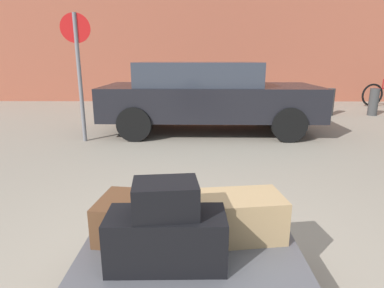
# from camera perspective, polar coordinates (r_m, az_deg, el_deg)

# --- Properties ---
(luggage_cart) EXTENTS (1.36, 0.80, 0.34)m
(luggage_cart) POSITION_cam_1_polar(r_m,az_deg,el_deg) (2.16, -0.29, -19.33)
(luggage_cart) COLOR #4C4C51
(luggage_cart) RESTS_ON ground_plane
(duffel_bag_black_rear_left) EXTENTS (0.67, 0.31, 0.31)m
(duffel_bag_black_rear_left) POSITION_cam_1_polar(r_m,az_deg,el_deg) (1.90, -4.55, -16.53)
(duffel_bag_black_rear_left) COLOR black
(duffel_bag_black_rear_left) RESTS_ON luggage_cart
(duffel_bag_tan_front_right) EXTENTS (0.66, 0.41, 0.29)m
(duffel_bag_tan_front_right) POSITION_cam_1_polar(r_m,az_deg,el_deg) (2.18, 7.68, -12.63)
(duffel_bag_tan_front_right) COLOR #9E7F56
(duffel_bag_tan_front_right) RESTS_ON luggage_cart
(suitcase_brown_center) EXTENTS (0.54, 0.45, 0.26)m
(suitcase_brown_center) POSITION_cam_1_polar(r_m,az_deg,el_deg) (2.20, -9.74, -12.83)
(suitcase_brown_center) COLOR #51331E
(suitcase_brown_center) RESTS_ON luggage_cart
(duffel_bag_black_topmost_pile) EXTENTS (0.38, 0.29, 0.19)m
(duffel_bag_black_topmost_pile) POSITION_cam_1_polar(r_m,az_deg,el_deg) (1.78, -4.72, -9.60)
(duffel_bag_black_topmost_pile) COLOR black
(duffel_bag_black_topmost_pile) RESTS_ON duffel_bag_black_rear_left
(parked_car) EXTENTS (4.32, 1.96, 1.42)m
(parked_car) POSITION_cam_1_polar(r_m,az_deg,el_deg) (6.67, 2.70, 8.69)
(parked_car) COLOR black
(parked_car) RESTS_ON ground_plane
(bollard_kerb_near) EXTENTS (0.24, 0.24, 0.72)m
(bollard_kerb_near) POSITION_cam_1_polar(r_m,az_deg,el_deg) (8.96, 14.50, 7.27)
(bollard_kerb_near) COLOR #383838
(bollard_kerb_near) RESTS_ON ground_plane
(bollard_kerb_mid) EXTENTS (0.24, 0.24, 0.72)m
(bollard_kerb_mid) POSITION_cam_1_polar(r_m,az_deg,el_deg) (9.42, 23.26, 6.89)
(bollard_kerb_mid) COLOR #383838
(bollard_kerb_mid) RESTS_ON ground_plane
(bollard_kerb_far) EXTENTS (0.24, 0.24, 0.72)m
(bollard_kerb_far) POSITION_cam_1_polar(r_m,az_deg,el_deg) (9.93, 29.59, 6.52)
(bollard_kerb_far) COLOR #383838
(bollard_kerb_far) RESTS_ON ground_plane
(no_parking_sign) EXTENTS (0.49, 0.15, 2.25)m
(no_parking_sign) POSITION_cam_1_polar(r_m,az_deg,el_deg) (6.14, -19.55, 13.27)
(no_parking_sign) COLOR slate
(no_parking_sign) RESTS_ON ground_plane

